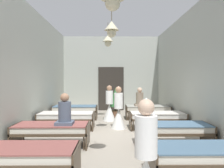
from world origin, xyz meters
TOP-DOWN VIEW (x-y plane):
  - ground_plane at (0.00, 0.00)m, footprint 5.85×11.55m
  - room_shell at (-0.00, 1.17)m, footprint 5.65×11.15m
  - bed_left_row_0 at (-1.58, -2.85)m, footprint 1.90×0.84m
  - bed_right_row_0 at (1.58, -2.85)m, footprint 1.90×0.84m
  - bed_left_row_1 at (-1.58, -0.95)m, footprint 1.90×0.84m
  - bed_right_row_1 at (1.58, -0.95)m, footprint 1.90×0.84m
  - bed_left_row_2 at (-1.58, 0.95)m, footprint 1.90×0.84m
  - bed_right_row_2 at (1.58, 0.95)m, footprint 1.90×0.84m
  - bed_left_row_3 at (-1.58, 2.85)m, footprint 1.90×0.84m
  - bed_right_row_3 at (1.58, 2.85)m, footprint 1.90×0.84m
  - nurse_near_aisle at (-0.09, 2.42)m, footprint 0.52×0.52m
  - nurse_far_aisle at (0.23, 1.01)m, footprint 0.52×0.52m
  - patient_seated_primary at (-1.23, -1.03)m, footprint 0.44×0.44m
  - patient_seated_secondary at (1.23, 2.80)m, footprint 0.44×0.44m
  - potted_plant at (0.17, 2.89)m, footprint 0.60×0.60m

SIDE VIEW (x-z plane):
  - ground_plane at x=0.00m, z-range -0.10..0.00m
  - bed_left_row_0 at x=-1.58m, z-range 0.15..0.73m
  - bed_right_row_0 at x=1.58m, z-range 0.15..0.73m
  - bed_left_row_1 at x=-1.58m, z-range 0.15..0.73m
  - bed_right_row_1 at x=1.58m, z-range 0.15..0.73m
  - bed_left_row_2 at x=-1.58m, z-range 0.15..0.73m
  - bed_right_row_2 at x=1.58m, z-range 0.15..0.73m
  - bed_left_row_3 at x=-1.58m, z-range 0.15..0.73m
  - bed_right_row_3 at x=1.58m, z-range 0.15..0.73m
  - nurse_near_aisle at x=-0.09m, z-range -0.21..1.27m
  - nurse_far_aisle at x=0.23m, z-range -0.21..1.27m
  - potted_plant at x=0.17m, z-range 0.14..1.49m
  - patient_seated_primary at x=-1.23m, z-range 0.47..1.27m
  - patient_seated_secondary at x=1.23m, z-range 0.47..1.27m
  - room_shell at x=0.00m, z-range 0.01..4.11m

